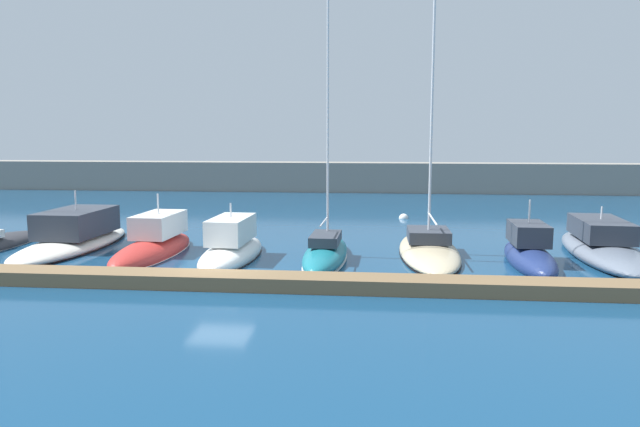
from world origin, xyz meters
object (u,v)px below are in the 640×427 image
Objects in this scene: sailboat_teal_sixth at (326,252)px; sailboat_sand_seventh at (429,249)px; motorboat_white_fifth at (232,249)px; motorboat_slate_ninth at (602,246)px; motorboat_red_fourth at (154,245)px; mooring_buoy_white at (404,218)px; motorboat_navy_eighth at (529,253)px; motorboat_ivory_third at (75,236)px.

sailboat_teal_sixth is 5.23m from sailboat_sand_seventh.
motorboat_white_fifth is 0.46× the size of sailboat_sand_seventh.
motorboat_slate_ninth is at bearing -79.40° from sailboat_teal_sixth.
sailboat_teal_sixth reaches higher than motorboat_red_fourth.
motorboat_slate_ninth is at bearing -87.42° from sailboat_sand_seventh.
sailboat_teal_sixth is 13.41m from motorboat_slate_ninth.
sailboat_sand_seventh is (13.47, 1.24, -0.17)m from motorboat_red_fourth.
motorboat_slate_ninth is 15.69× the size of mooring_buoy_white.
mooring_buoy_white is (8.71, 14.08, -0.49)m from motorboat_white_fifth.
motorboat_slate_ninth is at bearing -83.25° from motorboat_red_fourth.
motorboat_slate_ninth is (3.94, 2.06, -0.00)m from motorboat_navy_eighth.
motorboat_ivory_third reaches higher than motorboat_white_fifth.
motorboat_slate_ninth reaches higher than mooring_buoy_white.
motorboat_navy_eighth is 0.67× the size of motorboat_slate_ninth.
motorboat_navy_eighth is at bearing -93.23° from motorboat_ivory_third.
sailboat_sand_seventh reaches higher than motorboat_navy_eighth.
sailboat_teal_sixth is (4.46, 0.17, -0.13)m from motorboat_white_fifth.
mooring_buoy_white is (17.56, 12.16, -0.58)m from motorboat_ivory_third.
sailboat_teal_sixth reaches higher than motorboat_ivory_third.
motorboat_white_fifth is 17.84m from motorboat_slate_ninth.
motorboat_slate_ninth is at bearing -88.16° from motorboat_ivory_third.
motorboat_slate_ninth is at bearing -80.18° from motorboat_white_fifth.
motorboat_ivory_third is 1.46× the size of motorboat_navy_eighth.
mooring_buoy_white is at bearing 2.97° from sailboat_sand_seventh.
motorboat_ivory_third is at bearing 80.20° from motorboat_white_fifth.
sailboat_sand_seventh is 2.31× the size of motorboat_navy_eighth.
motorboat_ivory_third is 9.06m from motorboat_white_fifth.
motorboat_navy_eighth is (4.36, -1.65, 0.23)m from sailboat_sand_seventh.
motorboat_red_fourth is 0.77× the size of motorboat_slate_ninth.
mooring_buoy_white is at bearing -15.49° from sailboat_teal_sixth.
motorboat_navy_eighth is at bearing -110.96° from sailboat_sand_seventh.
sailboat_sand_seventh reaches higher than motorboat_white_fifth.
motorboat_red_fourth is 12.13× the size of mooring_buoy_white.
sailboat_teal_sixth is 9.30m from motorboat_navy_eighth.
mooring_buoy_white is at bearing 22.02° from motorboat_navy_eighth.
motorboat_navy_eighth is (9.30, 0.06, 0.14)m from sailboat_teal_sixth.
motorboat_red_fourth is 18.55m from mooring_buoy_white.
motorboat_slate_ninth is (13.24, 2.12, 0.14)m from sailboat_teal_sixth.
sailboat_sand_seventh reaches higher than motorboat_red_fourth.
motorboat_navy_eighth is 14.75m from mooring_buoy_white.
sailboat_teal_sixth is at bearing -96.45° from motorboat_ivory_third.
motorboat_red_fourth is 4.12m from motorboat_white_fifth.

